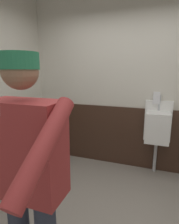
# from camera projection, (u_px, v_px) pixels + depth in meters

# --- Properties ---
(wall_back) EXTENTS (4.10, 0.12, 2.86)m
(wall_back) POSITION_uv_depth(u_px,v_px,m) (136.00, 81.00, 3.01)
(wall_back) COLOR beige
(wall_back) RESTS_ON ground_plane
(wainscot_band_back) EXTENTS (3.50, 0.03, 1.01)m
(wainscot_band_back) POSITION_uv_depth(u_px,v_px,m) (133.00, 138.00, 3.14)
(wainscot_band_back) COLOR #382319
(wainscot_band_back) RESTS_ON ground_plane
(urinal_solo) EXTENTS (0.40, 0.34, 1.24)m
(urinal_solo) POSITION_uv_depth(u_px,v_px,m) (157.00, 126.00, 2.83)
(urinal_solo) COLOR white
(urinal_solo) RESTS_ON ground_plane
(person) EXTENTS (0.70, 0.60, 1.70)m
(person) POSITION_uv_depth(u_px,v_px,m) (27.00, 168.00, 1.18)
(person) COLOR #2D3342
(person) RESTS_ON ground_plane
(soap_dispenser) EXTENTS (0.10, 0.07, 0.18)m
(soap_dispenser) POSITION_uv_depth(u_px,v_px,m) (156.00, 98.00, 2.86)
(soap_dispenser) COLOR silver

